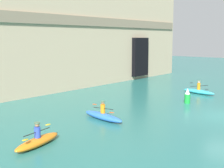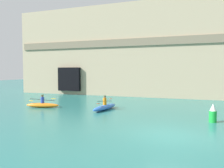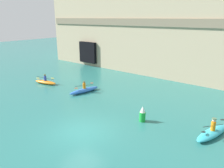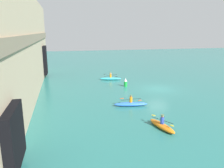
{
  "view_description": "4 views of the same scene",
  "coord_description": "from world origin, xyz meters",
  "px_view_note": "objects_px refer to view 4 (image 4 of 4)",
  "views": [
    {
      "loc": [
        -19.91,
        -6.83,
        5.06
      ],
      "look_at": [
        -2.43,
        7.61,
        1.7
      ],
      "focal_mm": 50.0,
      "sensor_mm": 36.0,
      "label": 1
    },
    {
      "loc": [
        0.87,
        -10.95,
        3.21
      ],
      "look_at": [
        -4.87,
        5.24,
        2.18
      ],
      "focal_mm": 35.0,
      "sensor_mm": 36.0,
      "label": 2
    },
    {
      "loc": [
        9.77,
        -8.77,
        7.31
      ],
      "look_at": [
        -3.63,
        7.63,
        0.82
      ],
      "focal_mm": 35.0,
      "sensor_mm": 36.0,
      "label": 3
    },
    {
      "loc": [
        -25.85,
        12.37,
        7.5
      ],
      "look_at": [
        -2.87,
        7.0,
        1.74
      ],
      "focal_mm": 35.0,
      "sensor_mm": 36.0,
      "label": 4
    }
  ],
  "objects_px": {
    "kayak_orange": "(162,125)",
    "kayak_cyan": "(111,78)",
    "kayak_blue": "(131,104)",
    "marker_buoy": "(126,83)"
  },
  "relations": [
    {
      "from": "kayak_blue",
      "to": "kayak_cyan",
      "type": "xyz_separation_m",
      "value": [
        12.53,
        -0.71,
        -0.01
      ]
    },
    {
      "from": "kayak_blue",
      "to": "marker_buoy",
      "type": "xyz_separation_m",
      "value": [
        7.97,
        -1.81,
        0.3
      ]
    },
    {
      "from": "kayak_blue",
      "to": "marker_buoy",
      "type": "height_order",
      "value": "kayak_blue"
    },
    {
      "from": "kayak_blue",
      "to": "marker_buoy",
      "type": "bearing_deg",
      "value": -93.83
    },
    {
      "from": "kayak_blue",
      "to": "kayak_cyan",
      "type": "relative_size",
      "value": 1.01
    },
    {
      "from": "kayak_orange",
      "to": "kayak_cyan",
      "type": "bearing_deg",
      "value": 167.61
    },
    {
      "from": "kayak_orange",
      "to": "marker_buoy",
      "type": "height_order",
      "value": "marker_buoy"
    },
    {
      "from": "marker_buoy",
      "to": "kayak_cyan",
      "type": "bearing_deg",
      "value": 13.61
    },
    {
      "from": "kayak_orange",
      "to": "kayak_cyan",
      "type": "relative_size",
      "value": 0.88
    },
    {
      "from": "marker_buoy",
      "to": "kayak_blue",
      "type": "bearing_deg",
      "value": 167.19
    }
  ]
}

